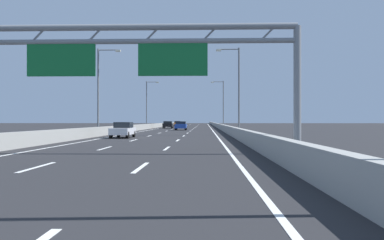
{
  "coord_description": "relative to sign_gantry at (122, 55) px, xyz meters",
  "views": [
    {
      "loc": [
        3.99,
        -0.64,
        1.62
      ],
      "look_at": [
        1.03,
        88.66,
        1.72
      ],
      "focal_mm": 36.12,
      "sensor_mm": 36.0,
      "label": 1
    }
  ],
  "objects": [
    {
      "name": "lane_dash_right_16",
      "position": [
        1.87,
        129.33,
        -4.84
      ],
      "size": [
        0.16,
        3.0,
        0.01
      ],
      "primitive_type": "cube",
      "color": "white",
      "rests_on": "ground_plane"
    },
    {
      "name": "lane_dash_right_6",
      "position": [
        1.87,
        39.33,
        -4.84
      ],
      "size": [
        0.16,
        3.0,
        0.01
      ],
      "primitive_type": "cube",
      "color": "white",
      "rests_on": "ground_plane"
    },
    {
      "name": "lane_dash_left_1",
      "position": [
        -1.73,
        -5.67,
        -4.84
      ],
      "size": [
        0.16,
        3.0,
        0.01
      ],
      "primitive_type": "cube",
      "color": "white",
      "rests_on": "ground_plane"
    },
    {
      "name": "lane_dash_right_14",
      "position": [
        1.87,
        111.33,
        -4.84
      ],
      "size": [
        0.16,
        3.0,
        0.01
      ],
      "primitive_type": "cube",
      "color": "white",
      "rests_on": "ground_plane"
    },
    {
      "name": "lane_dash_right_17",
      "position": [
        1.87,
        138.33,
        -4.84
      ],
      "size": [
        0.16,
        3.0,
        0.01
      ],
      "primitive_type": "cube",
      "color": "white",
      "rests_on": "ground_plane"
    },
    {
      "name": "lane_dash_left_6",
      "position": [
        -1.73,
        39.33,
        -4.84
      ],
      "size": [
        0.16,
        3.0,
        0.01
      ],
      "primitive_type": "cube",
      "color": "white",
      "rests_on": "ground_plane"
    },
    {
      "name": "lane_dash_right_5",
      "position": [
        1.87,
        30.33,
        -4.84
      ],
      "size": [
        0.16,
        3.0,
        0.01
      ],
      "primitive_type": "cube",
      "color": "white",
      "rests_on": "ground_plane"
    },
    {
      "name": "lane_dash_left_10",
      "position": [
        -1.73,
        75.33,
        -4.84
      ],
      "size": [
        0.16,
        3.0,
        0.01
      ],
      "primitive_type": "cube",
      "color": "white",
      "rests_on": "ground_plane"
    },
    {
      "name": "lane_dash_right_4",
      "position": [
        1.87,
        21.33,
        -4.84
      ],
      "size": [
        0.16,
        3.0,
        0.01
      ],
      "primitive_type": "cube",
      "color": "white",
      "rests_on": "ground_plane"
    },
    {
      "name": "streetlamp_right_far",
      "position": [
        7.54,
        58.29,
        0.55
      ],
      "size": [
        2.58,
        0.28,
        9.5
      ],
      "color": "slate",
      "rests_on": "ground_plane"
    },
    {
      "name": "lane_dash_left_3",
      "position": [
        -1.73,
        12.33,
        -4.84
      ],
      "size": [
        0.16,
        3.0,
        0.01
      ],
      "primitive_type": "cube",
      "color": "white",
      "rests_on": "ground_plane"
    },
    {
      "name": "lane_dash_left_11",
      "position": [
        -1.73,
        84.33,
        -4.84
      ],
      "size": [
        0.16,
        3.0,
        0.01
      ],
      "primitive_type": "cube",
      "color": "white",
      "rests_on": "ground_plane"
    },
    {
      "name": "lane_dash_right_2",
      "position": [
        1.87,
        3.33,
        -4.84
      ],
      "size": [
        0.16,
        3.0,
        0.01
      ],
      "primitive_type": "cube",
      "color": "white",
      "rests_on": "ground_plane"
    },
    {
      "name": "barrier_left",
      "position": [
        -6.83,
        91.83,
        -4.37
      ],
      "size": [
        0.45,
        220.0,
        0.95
      ],
      "color": "#9E9E99",
      "rests_on": "ground_plane"
    },
    {
      "name": "lane_dash_left_14",
      "position": [
        -1.73,
        111.33,
        -4.84
      ],
      "size": [
        0.16,
        3.0,
        0.01
      ],
      "primitive_type": "cube",
      "color": "white",
      "rests_on": "ground_plane"
    },
    {
      "name": "streetlamp_right_mid",
      "position": [
        7.54,
        23.12,
        0.55
      ],
      "size": [
        2.58,
        0.28,
        9.5
      ],
      "color": "slate",
      "rests_on": "ground_plane"
    },
    {
      "name": "ground_plane",
      "position": [
        0.07,
        81.83,
        -4.85
      ],
      "size": [
        260.0,
        260.0,
        0.0
      ],
      "primitive_type": "plane",
      "color": "#262628"
    },
    {
      "name": "lane_dash_right_15",
      "position": [
        1.87,
        120.33,
        -4.84
      ],
      "size": [
        0.16,
        3.0,
        0.01
      ],
      "primitive_type": "cube",
      "color": "white",
      "rests_on": "ground_plane"
    },
    {
      "name": "edge_line_left",
      "position": [
        -5.18,
        69.83,
        -4.84
      ],
      "size": [
        0.16,
        176.0,
        0.01
      ],
      "primitive_type": "cube",
      "color": "white",
      "rests_on": "ground_plane"
    },
    {
      "name": "lane_dash_left_8",
      "position": [
        -1.73,
        57.33,
        -4.84
      ],
      "size": [
        0.16,
        3.0,
        0.01
      ],
      "primitive_type": "cube",
      "color": "white",
      "rests_on": "ground_plane"
    },
    {
      "name": "black_car",
      "position": [
        -3.44,
        59.86,
        -4.09
      ],
      "size": [
        1.89,
        4.37,
        1.47
      ],
      "color": "black",
      "rests_on": "ground_plane"
    },
    {
      "name": "lane_dash_left_17",
      "position": [
        -1.73,
        138.33,
        -4.84
      ],
      "size": [
        0.16,
        3.0,
        0.01
      ],
      "primitive_type": "cube",
      "color": "white",
      "rests_on": "ground_plane"
    },
    {
      "name": "lane_dash_right_7",
      "position": [
        1.87,
        48.33,
        -4.84
      ],
      "size": [
        0.16,
        3.0,
        0.01
      ],
      "primitive_type": "cube",
      "color": "white",
      "rests_on": "ground_plane"
    },
    {
      "name": "white_car",
      "position": [
        -3.57,
        16.96,
        -4.11
      ],
      "size": [
        1.71,
        4.14,
        1.46
      ],
      "color": "silver",
      "rests_on": "ground_plane"
    },
    {
      "name": "orange_car",
      "position": [
        -3.76,
        91.14,
        -4.1
      ],
      "size": [
        1.74,
        4.4,
        1.46
      ],
      "color": "orange",
      "rests_on": "ground_plane"
    },
    {
      "name": "sign_gantry",
      "position": [
        0.0,
        0.0,
        0.0
      ],
      "size": [
        17.3,
        0.36,
        6.36
      ],
      "color": "gray",
      "rests_on": "ground_plane"
    },
    {
      "name": "lane_dash_left_5",
      "position": [
        -1.73,
        30.33,
        -4.84
      ],
      "size": [
        0.16,
        3.0,
        0.01
      ],
      "primitive_type": "cube",
      "color": "white",
      "rests_on": "ground_plane"
    },
    {
      "name": "lane_dash_right_9",
      "position": [
        1.87,
        66.33,
        -4.84
      ],
      "size": [
        0.16,
        3.0,
        0.01
      ],
      "primitive_type": "cube",
      "color": "white",
      "rests_on": "ground_plane"
    },
    {
      "name": "lane_dash_right_1",
      "position": [
        1.87,
        -5.67,
        -4.84
      ],
      "size": [
        0.16,
        3.0,
        0.01
      ],
      "primitive_type": "cube",
      "color": "white",
      "rests_on": "ground_plane"
    },
    {
      "name": "lane_dash_left_7",
      "position": [
        -1.73,
        48.33,
        -4.84
      ],
      "size": [
        0.16,
        3.0,
        0.01
      ],
      "primitive_type": "cube",
      "color": "white",
      "rests_on": "ground_plane"
    },
    {
      "name": "lane_dash_left_4",
      "position": [
        -1.73,
        21.33,
        -4.84
      ],
      "size": [
        0.16,
        3.0,
        0.01
      ],
      "primitive_type": "cube",
      "color": "white",
      "rests_on": "ground_plane"
    },
    {
      "name": "lane_dash_right_11",
      "position": [
        1.87,
        84.33,
        -4.84
      ],
      "size": [
        0.16,
        3.0,
        0.01
      ],
      "primitive_type": "cube",
      "color": "white",
      "rests_on": "ground_plane"
    },
    {
      "name": "lane_dash_right_12",
      "position": [
        1.87,
        93.33,
        -4.84
      ],
      "size": [
        0.16,
        3.0,
        0.01
      ],
      "primitive_type": "cube",
      "color": "white",
      "rests_on": "ground_plane"
    },
    {
      "name": "lane_dash_right_3",
      "position": [
        1.87,
        12.33,
        -4.84
      ],
      "size": [
        0.16,
        3.0,
        0.01
      ],
      "primitive_type": "cube",
      "color": "white",
      "rests_on": "ground_plane"
    },
    {
      "name": "lane_dash_left_15",
      "position": [
        -1.73,
        120.33,
        -4.84
      ],
      "size": [
        0.16,
        3.0,
        0.01
      ],
      "primitive_type": "cube",
      "color": "white",
      "rests_on": "ground_plane"
    },
    {
      "name": "lane_dash_right_13",
      "position": [
        1.87,
        102.33,
        -4.84
      ],
      "size": [
        0.16,
        3.0,
        0.01
      ],
      "primitive_type": "cube",
      "color": "white",
      "rests_on": "ground_plane"
    },
    {
      "name": "lane_dash_left_13",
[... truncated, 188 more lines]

